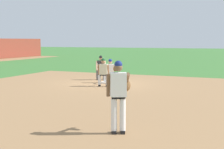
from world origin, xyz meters
TOP-DOWN VIEW (x-y plane):
  - ground_plane at (0.00, 0.00)m, footprint 160.00×160.00m
  - infield_dirt_patch at (-4.18, -2.08)m, footprint 18.00×18.00m
  - first_base_bag at (0.00, 0.00)m, footprint 0.38×0.38m
  - baseball at (-3.30, -1.72)m, footprint 0.07×0.07m
  - pitcher at (-8.31, -4.16)m, footprint 0.83×0.59m
  - first_baseman at (0.30, -0.19)m, footprint 0.84×0.99m
  - baserunner at (-1.08, -0.38)m, footprint 0.57×0.66m
  - umpire at (1.33, 0.90)m, footprint 0.61×0.67m

SIDE VIEW (x-z plane):
  - ground_plane at x=0.00m, z-range 0.00..0.00m
  - infield_dirt_patch at x=-4.18m, z-range 0.00..0.01m
  - baseball at x=-3.30m, z-range 0.00..0.07m
  - first_base_bag at x=0.00m, z-range 0.00..0.09m
  - first_baseman at x=0.30m, z-range 0.06..1.40m
  - baserunner at x=-1.08m, z-range 0.06..1.52m
  - umpire at x=1.33m, z-range 0.06..1.52m
  - pitcher at x=-8.31m, z-range 0.13..1.99m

